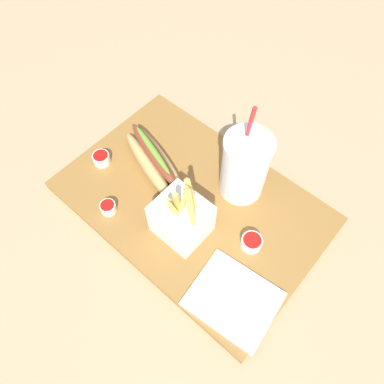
{
  "coord_description": "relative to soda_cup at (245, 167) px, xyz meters",
  "views": [
    {
      "loc": [
        -0.23,
        0.26,
        0.63
      ],
      "look_at": [
        0.0,
        0.0,
        0.05
      ],
      "focal_mm": 34.14,
      "sensor_mm": 36.0,
      "label": 1
    }
  ],
  "objects": [
    {
      "name": "ground_plane",
      "position": [
        0.05,
        0.09,
        -0.1
      ],
      "size": [
        2.4,
        2.4,
        0.02
      ],
      "primitive_type": "cube",
      "color": "tan"
    },
    {
      "name": "food_tray",
      "position": [
        0.05,
        0.09,
        -0.08
      ],
      "size": [
        0.49,
        0.33,
        0.02
      ],
      "primitive_type": "cube",
      "color": "olive",
      "rests_on": "ground_plane"
    },
    {
      "name": "hot_dog_1",
      "position": [
        0.16,
        0.08,
        -0.04
      ],
      "size": [
        0.2,
        0.11,
        0.07
      ],
      "color": "tan",
      "rests_on": "food_tray"
    },
    {
      "name": "napkin_stack",
      "position": [
        -0.12,
        0.18,
        -0.07
      ],
      "size": [
        0.15,
        0.13,
        0.0
      ],
      "primitive_type": "cube",
      "rotation": [
        0.0,
        0.0,
        0.11
      ],
      "color": "white",
      "rests_on": "food_tray"
    },
    {
      "name": "fries_basket",
      "position": [
        0.02,
        0.14,
        -0.03
      ],
      "size": [
        0.09,
        0.08,
        0.15
      ],
      "color": "white",
      "rests_on": "food_tray"
    },
    {
      "name": "ketchup_cup_1",
      "position": [
        0.16,
        0.21,
        -0.06
      ],
      "size": [
        0.03,
        0.03,
        0.02
      ],
      "color": "white",
      "rests_on": "food_tray"
    },
    {
      "name": "ketchup_cup_2",
      "position": [
        0.25,
        0.14,
        -0.06
      ],
      "size": [
        0.03,
        0.03,
        0.02
      ],
      "color": "white",
      "rests_on": "food_tray"
    },
    {
      "name": "ketchup_cup_3",
      "position": [
        -0.09,
        0.09,
        -0.06
      ],
      "size": [
        0.04,
        0.04,
        0.02
      ],
      "color": "white",
      "rests_on": "food_tray"
    },
    {
      "name": "soda_cup",
      "position": [
        0.0,
        0.0,
        0.0
      ],
      "size": [
        0.09,
        0.09,
        0.23
      ],
      "color": "white",
      "rests_on": "food_tray"
    }
  ]
}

